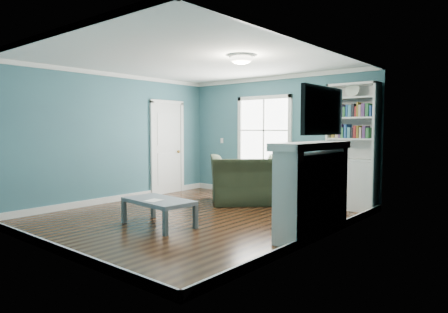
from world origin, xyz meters
The scene contains 13 objects.
floor centered at (0.00, 0.00, 0.00)m, with size 5.00×5.00×0.00m, color black.
room_walls centered at (0.00, 0.00, 1.58)m, with size 5.00×5.00×5.00m.
trim centered at (0.00, 0.00, 1.24)m, with size 4.50×5.00×2.60m.
window centered at (-0.30, 2.49, 1.45)m, with size 1.40×0.06×1.50m.
bookshelf centered at (1.77, 2.30, 0.92)m, with size 0.90×0.35×2.31m.
fireplace centered at (2.08, 0.20, 0.64)m, with size 0.44×1.58×1.30m.
tv centered at (2.20, 0.20, 1.72)m, with size 0.06×1.10×0.65m, color black.
door centered at (-2.22, 1.40, 1.07)m, with size 0.12×0.98×2.17m.
ceiling_fixture centered at (0.90, 0.10, 2.55)m, with size 0.38×0.38×0.15m.
light_switch centered at (-1.50, 2.48, 1.20)m, with size 0.08×0.01×0.12m, color white.
recliner centered at (-0.09, 1.60, 0.63)m, with size 1.45×0.94×1.27m, color black.
coffee_table centered at (0.00, -0.79, 0.36)m, with size 1.18×0.71×0.41m.
paper_sheet centered at (0.03, -0.91, 0.41)m, with size 0.20×0.25×0.00m, color white.
Camera 1 is at (4.63, -4.77, 1.49)m, focal length 32.00 mm.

